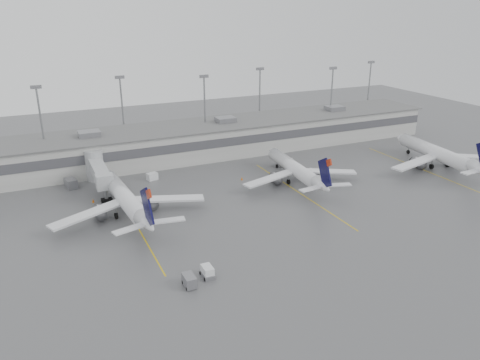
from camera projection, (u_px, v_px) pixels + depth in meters
name	position (u px, v px, depth m)	size (l,w,h in m)	color
ground	(283.00, 263.00, 72.07)	(260.00, 260.00, 0.00)	#4E4E51
terminal	(172.00, 143.00, 119.94)	(152.00, 17.00, 9.45)	#A6A5A1
light_masts	(164.00, 108.00, 122.10)	(142.40, 8.00, 20.60)	gray
jet_bridge_right	(97.00, 169.00, 101.62)	(4.00, 17.20, 7.00)	#9DA0A2
stand_markings	(223.00, 206.00, 92.49)	(105.25, 40.00, 0.01)	gold
jet_mid_left	(126.00, 199.00, 87.52)	(29.18, 32.79, 10.60)	white
jet_mid_right	(296.00, 169.00, 104.05)	(27.06, 30.43, 9.85)	white
jet_far_right	(440.00, 154.00, 113.60)	(30.10, 33.93, 11.00)	white
baggage_tug	(207.00, 273.00, 68.35)	(1.72, 2.65, 1.70)	silver
baggage_cart	(189.00, 281.00, 66.00)	(1.53, 2.65, 1.70)	slate
gse_uld_b	(152.00, 176.00, 106.25)	(2.31, 1.54, 1.64)	silver
gse_uld_c	(286.00, 162.00, 115.28)	(2.73, 1.82, 1.94)	silver
gse_loader	(71.00, 183.00, 101.48)	(2.06, 3.29, 2.06)	slate
cone_b	(93.00, 201.00, 94.25)	(0.47, 0.47, 0.74)	#E26204
cone_c	(242.00, 178.00, 106.28)	(0.48, 0.48, 0.76)	#E26204
cone_d	(410.00, 162.00, 117.27)	(0.41, 0.41, 0.65)	#E26204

